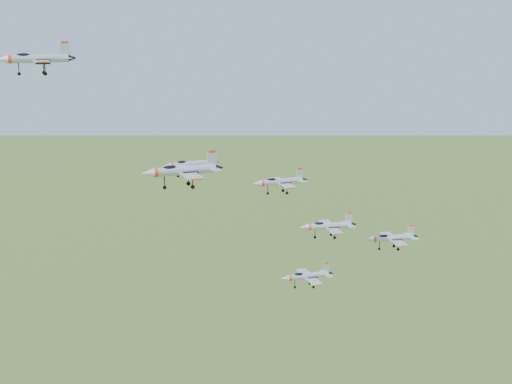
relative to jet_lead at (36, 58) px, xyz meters
name	(u,v)px	position (x,y,z in m)	size (l,w,h in m)	color
jet_lead	(36,58)	(0.00, 0.00, 0.00)	(13.09, 10.82, 3.50)	#B4B9C2
jet_left_high	(190,164)	(24.37, -6.07, -18.79)	(10.72, 8.84, 2.87)	#B4B9C2
jet_right_high	(182,170)	(16.29, -25.17, -15.47)	(12.82, 10.60, 3.43)	#B4B9C2
jet_left_low	(280,182)	(43.88, -2.90, -24.52)	(11.64, 9.65, 3.11)	#B4B9C2
jet_right_low	(328,226)	(43.85, -21.43, -28.51)	(10.42, 8.80, 2.81)	#B4B9C2
jet_trail	(307,276)	(46.67, -9.27, -42.30)	(11.16, 9.31, 2.98)	#B4B9C2
jet_extra	(391,238)	(72.62, -0.68, -40.49)	(12.65, 10.65, 3.40)	#B4B9C2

